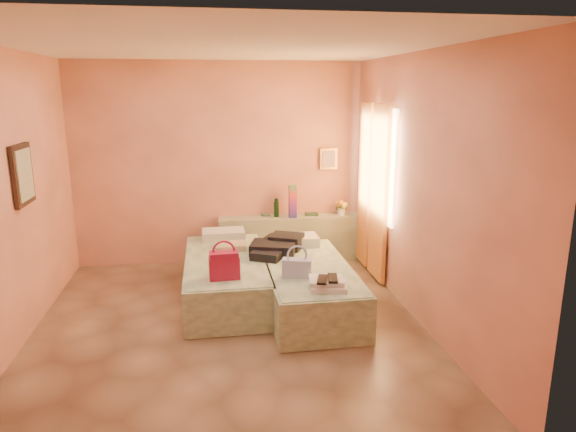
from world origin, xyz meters
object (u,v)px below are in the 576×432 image
Objects in this scene: water_bottle at (276,208)px; green_book at (311,214)px; headboard_ledge at (290,238)px; magenta_handbag at (224,265)px; blue_handbag at (297,268)px; towel_stack at (329,284)px; flower_vase at (341,206)px; bed_left at (226,278)px; bed_right at (308,287)px.

water_bottle is 1.39× the size of green_book.
water_bottle is 0.52m from green_book.
water_bottle is (-0.20, 0.01, 0.45)m from headboard_ledge.
magenta_handbag reaches higher than blue_handbag.
water_bottle is 2.12m from magenta_handbag.
towel_stack is (1.01, -0.44, -0.10)m from magenta_handbag.
water_bottle is 1.00× the size of flower_vase.
bed_right is at bearing -24.67° from bed_left.
bed_right is at bearing -85.77° from water_bottle.
blue_handbag is at bearing -97.20° from headboard_ledge.
flower_vase is at bearing 72.49° from towel_stack.
flower_vase reaches higher than magenta_handbag.
bed_left is 0.99m from bed_right.
magenta_handbag reaches higher than green_book.
green_book is 2.37m from magenta_handbag.
blue_handbag is 0.45m from towel_stack.
headboard_ledge is at bearing 59.32° from magenta_handbag.
green_book is (1.29, 1.31, 0.42)m from bed_left.
flower_vase is (0.94, -0.04, -0.00)m from water_bottle.
blue_handbag is (-0.57, -2.05, -0.07)m from green_book.
magenta_handbag is (-0.94, -0.25, 0.40)m from bed_right.
magenta_handbag is at bearing 156.24° from towel_stack.
towel_stack is (0.25, -0.37, -0.05)m from blue_handbag.
flower_vase is at bearing 77.27° from blue_handbag.
bed_right is 7.88× the size of water_bottle.
blue_handbag is at bearing -101.65° from green_book.
magenta_handbag is at bearing -112.47° from water_bottle.
flower_vase is 2.49m from towel_stack.
flower_vase is 0.72× the size of towel_stack.
bed_left is at bearing 148.01° from blue_handbag.
water_bottle reaches higher than towel_stack.
green_book reaches higher than bed_right.
green_book is at bearing 77.17° from bed_right.
headboard_ledge is 6.76× the size of blue_handbag.
headboard_ledge is 5.86× the size of towel_stack.
blue_handbag reaches higher than bed_left.
magenta_handbag is (-0.81, -1.96, -0.13)m from water_bottle.
water_bottle is 2.42m from towel_stack.
headboard_ledge is 1.62m from bed_left.
green_book is 0.58× the size of magenta_handbag.
bed_left is at bearing -127.02° from headboard_ledge.
green_book is at bearing 1.10° from water_bottle.
bed_right is 7.91× the size of flower_vase.
magenta_handbag reaches higher than bed_right.
blue_handbag reaches higher than headboard_ledge.
bed_left and bed_right have the same top height.
water_bottle is at bearing 59.02° from bed_left.
headboard_ledge reaches higher than towel_stack.
bed_right is 6.60× the size of blue_handbag.
blue_handbag is (-1.00, -2.00, -0.18)m from flower_vase.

